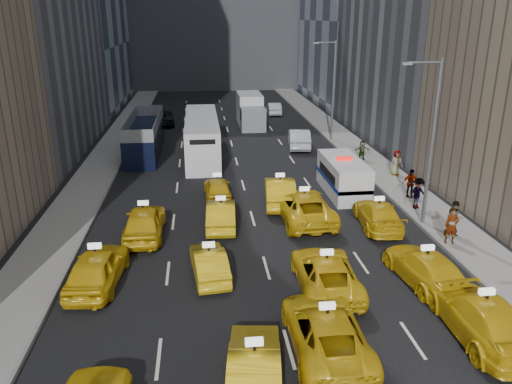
{
  "coord_description": "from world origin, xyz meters",
  "views": [
    {
      "loc": [
        -2.81,
        -12.36,
        10.98
      ],
      "look_at": [
        0.08,
        12.86,
        2.0
      ],
      "focal_mm": 35.0,
      "sensor_mm": 36.0,
      "label": 1
    }
  ],
  "objects_px": {
    "double_decker": "(145,135)",
    "pedestrian_0": "(452,226)",
    "city_bus": "(202,137)",
    "nypd_van": "(343,177)",
    "box_truck": "(250,111)"
  },
  "relations": [
    {
      "from": "nypd_van",
      "to": "pedestrian_0",
      "type": "relative_size",
      "value": 3.06
    },
    {
      "from": "city_bus",
      "to": "pedestrian_0",
      "type": "bearing_deg",
      "value": -51.01
    },
    {
      "from": "city_bus",
      "to": "pedestrian_0",
      "type": "height_order",
      "value": "city_bus"
    },
    {
      "from": "city_bus",
      "to": "double_decker",
      "type": "bearing_deg",
      "value": 171.32
    },
    {
      "from": "nypd_van",
      "to": "double_decker",
      "type": "bearing_deg",
      "value": 142.24
    },
    {
      "from": "double_decker",
      "to": "pedestrian_0",
      "type": "xyz_separation_m",
      "value": [
        16.94,
        -20.11,
        -0.45
      ]
    },
    {
      "from": "double_decker",
      "to": "box_truck",
      "type": "xyz_separation_m",
      "value": [
        9.97,
        10.17,
        0.06
      ]
    },
    {
      "from": "nypd_van",
      "to": "pedestrian_0",
      "type": "height_order",
      "value": "nypd_van"
    },
    {
      "from": "city_bus",
      "to": "box_truck",
      "type": "xyz_separation_m",
      "value": [
        5.2,
        11.43,
        0.01
      ]
    },
    {
      "from": "nypd_van",
      "to": "city_bus",
      "type": "bearing_deg",
      "value": 133.36
    },
    {
      "from": "city_bus",
      "to": "pedestrian_0",
      "type": "distance_m",
      "value": 22.45
    },
    {
      "from": "pedestrian_0",
      "to": "nypd_van",
      "type": "bearing_deg",
      "value": 122.35
    },
    {
      "from": "double_decker",
      "to": "box_truck",
      "type": "distance_m",
      "value": 14.24
    },
    {
      "from": "nypd_van",
      "to": "box_truck",
      "type": "xyz_separation_m",
      "value": [
        -3.79,
        21.9,
        0.5
      ]
    },
    {
      "from": "nypd_van",
      "to": "city_bus",
      "type": "xyz_separation_m",
      "value": [
        -9.0,
        10.47,
        0.49
      ]
    }
  ]
}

